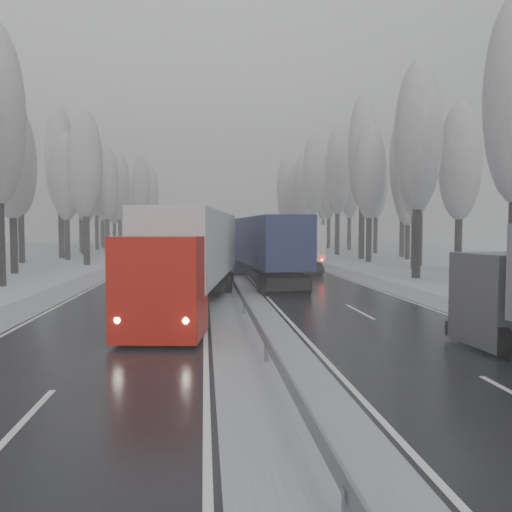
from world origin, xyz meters
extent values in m
plane|color=silver|center=(0.00, 0.00, 0.00)|extent=(260.00, 260.00, 0.00)
cube|color=black|center=(5.25, 30.00, 0.01)|extent=(7.50, 200.00, 0.03)
cube|color=black|center=(-5.25, 30.00, 0.01)|extent=(7.50, 200.00, 0.03)
cube|color=#9A9CA2|center=(0.00, 30.00, 0.02)|extent=(3.00, 200.00, 0.04)
cube|color=#9A9CA2|center=(10.20, 30.00, 0.02)|extent=(2.40, 200.00, 0.04)
cube|color=#9A9CA2|center=(-10.20, 30.00, 0.02)|extent=(2.40, 200.00, 0.04)
cube|color=slate|center=(0.00, 30.00, 0.60)|extent=(0.06, 200.00, 0.32)
cube|color=slate|center=(0.00, -4.00, 0.30)|extent=(0.12, 0.12, 0.60)
cube|color=slate|center=(0.00, 28.00, 0.30)|extent=(0.12, 0.12, 0.60)
cube|color=slate|center=(0.00, 60.00, 0.30)|extent=(0.12, 0.12, 0.60)
cylinder|color=black|center=(14.51, 27.03, 2.81)|extent=(0.68, 0.68, 5.62)
ellipsoid|color=gray|center=(14.51, 27.03, 10.84)|extent=(3.60, 3.60, 11.48)
cylinder|color=black|center=(20.02, 31.03, 2.47)|extent=(0.64, 0.64, 4.94)
ellipsoid|color=gray|center=(20.02, 31.03, 9.53)|extent=(3.60, 3.60, 10.09)
cylinder|color=black|center=(17.90, 35.17, 2.66)|extent=(0.66, 0.66, 5.32)
ellipsoid|color=gray|center=(17.90, 35.17, 10.27)|extent=(3.60, 3.60, 10.88)
cylinder|color=black|center=(20.12, 39.17, 3.16)|extent=(0.72, 0.72, 6.31)
ellipsoid|color=gray|center=(20.12, 39.17, 12.17)|extent=(3.60, 3.60, 12.90)
cylinder|color=black|center=(17.02, 45.60, 2.69)|extent=(0.67, 0.67, 5.38)
ellipsoid|color=gray|center=(17.02, 45.60, 10.37)|extent=(3.60, 3.60, 10.98)
cylinder|color=black|center=(23.31, 49.60, 2.30)|extent=(0.62, 0.62, 4.59)
ellipsoid|color=gray|center=(23.31, 49.60, 8.86)|extent=(3.60, 3.60, 9.39)
cylinder|color=black|center=(17.90, 51.02, 3.47)|extent=(0.76, 0.76, 6.95)
ellipsoid|color=gray|center=(17.90, 51.02, 13.40)|extent=(3.60, 3.60, 14.19)
cylinder|color=black|center=(24.81, 55.02, 3.30)|extent=(0.74, 0.74, 6.59)
ellipsoid|color=gray|center=(24.81, 55.02, 12.71)|extent=(3.60, 3.60, 13.46)
cylinder|color=black|center=(17.56, 61.27, 3.18)|extent=(0.72, 0.72, 6.37)
ellipsoid|color=gray|center=(17.56, 61.27, 12.28)|extent=(3.60, 3.60, 13.01)
cylinder|color=black|center=(24.72, 65.27, 2.99)|extent=(0.70, 0.70, 5.97)
ellipsoid|color=gray|center=(24.72, 65.27, 11.52)|extent=(3.60, 3.60, 12.20)
cylinder|color=black|center=(16.34, 71.95, 3.33)|extent=(0.74, 0.74, 6.65)
ellipsoid|color=gray|center=(16.34, 71.95, 12.83)|extent=(3.60, 3.60, 13.59)
cylinder|color=black|center=(23.71, 75.95, 3.07)|extent=(0.71, 0.71, 6.14)
ellipsoid|color=gray|center=(23.71, 75.95, 11.84)|extent=(3.60, 3.60, 12.54)
cylinder|color=black|center=(16.56, 81.70, 3.03)|extent=(0.71, 0.71, 6.05)
ellipsoid|color=gray|center=(16.56, 81.70, 11.68)|extent=(3.60, 3.60, 12.37)
cylinder|color=black|center=(22.48, 85.70, 3.15)|extent=(0.72, 0.72, 6.30)
ellipsoid|color=gray|center=(22.48, 85.70, 12.15)|extent=(3.60, 3.60, 12.87)
cylinder|color=black|center=(16.63, 89.21, 2.94)|extent=(0.70, 0.70, 5.88)
ellipsoid|color=gray|center=(16.63, 89.21, 11.33)|extent=(3.60, 3.60, 12.00)
cylinder|color=black|center=(19.77, 93.21, 2.43)|extent=(0.64, 0.64, 4.86)
ellipsoid|color=gray|center=(19.77, 93.21, 9.37)|extent=(3.60, 3.60, 9.92)
cylinder|color=black|center=(15.73, 96.32, 2.99)|extent=(0.70, 0.70, 5.98)
ellipsoid|color=gray|center=(15.73, 96.32, 11.53)|extent=(3.60, 3.60, 12.21)
cylinder|color=black|center=(24.94, 100.32, 3.09)|extent=(0.71, 0.71, 6.19)
ellipsoid|color=gray|center=(24.94, 100.32, 11.93)|extent=(3.60, 3.60, 12.64)
cylinder|color=black|center=(17.04, 106.16, 3.43)|extent=(0.75, 0.75, 6.86)
ellipsoid|color=gray|center=(17.04, 106.16, 13.22)|extent=(3.60, 3.60, 14.01)
cylinder|color=black|center=(24.02, 110.16, 2.77)|extent=(0.68, 0.68, 5.55)
ellipsoid|color=gray|center=(24.02, 110.16, 10.70)|extent=(3.60, 3.60, 11.33)
cylinder|color=black|center=(18.73, 116.73, 3.05)|extent=(0.71, 0.71, 6.09)
ellipsoid|color=gray|center=(18.73, 116.73, 11.75)|extent=(3.60, 3.60, 12.45)
cylinder|color=black|center=(21.55, 120.73, 2.74)|extent=(0.67, 0.67, 5.49)
ellipsoid|color=gray|center=(21.55, 120.73, 10.58)|extent=(3.60, 3.60, 11.21)
cylinder|color=black|center=(-15.13, 24.57, 2.92)|extent=(0.69, 0.69, 5.83)
cylinder|color=black|center=(-17.75, 34.20, 2.52)|extent=(0.65, 0.65, 5.03)
ellipsoid|color=gray|center=(-17.75, 34.20, 9.70)|extent=(3.60, 3.60, 10.28)
cylinder|color=black|center=(-13.94, 43.73, 2.72)|extent=(0.67, 0.67, 5.44)
ellipsoid|color=gray|center=(-13.94, 43.73, 10.49)|extent=(3.60, 3.60, 11.11)
cylinder|color=black|center=(-21.85, 47.73, 2.86)|extent=(0.69, 0.69, 5.72)
ellipsoid|color=gray|center=(-21.85, 47.73, 11.04)|extent=(3.60, 3.60, 11.69)
cylinder|color=black|center=(-18.26, 52.71, 2.61)|extent=(0.66, 0.66, 5.23)
ellipsoid|color=gray|center=(-18.26, 52.71, 10.08)|extent=(3.60, 3.60, 10.68)
cylinder|color=black|center=(-20.05, 56.71, 3.30)|extent=(0.74, 0.74, 6.60)
ellipsoid|color=gray|center=(-20.05, 56.71, 12.74)|extent=(3.60, 3.60, 13.49)
cylinder|color=black|center=(-18.16, 62.35, 2.58)|extent=(0.65, 0.65, 5.16)
ellipsoid|color=gray|center=(-18.16, 62.35, 9.95)|extent=(3.60, 3.60, 10.54)
cylinder|color=black|center=(-19.54, 66.35, 2.90)|extent=(0.69, 0.69, 5.79)
ellipsoid|color=gray|center=(-19.54, 66.35, 11.18)|extent=(3.60, 3.60, 11.84)
cylinder|color=black|center=(-16.58, 69.11, 2.82)|extent=(0.68, 0.68, 5.64)
ellipsoid|color=gray|center=(-16.58, 69.11, 10.89)|extent=(3.60, 3.60, 11.53)
cylinder|color=black|center=(-21.42, 73.11, 3.28)|extent=(0.73, 0.73, 6.56)
ellipsoid|color=gray|center=(-21.42, 73.11, 12.65)|extent=(3.60, 3.60, 13.40)
cylinder|color=black|center=(-16.33, 79.19, 2.90)|extent=(0.69, 0.69, 5.79)
ellipsoid|color=gray|center=(-16.33, 79.19, 11.17)|extent=(3.60, 3.60, 11.84)
cylinder|color=black|center=(-21.09, 83.19, 3.32)|extent=(0.74, 0.74, 6.65)
ellipsoid|color=gray|center=(-21.09, 83.19, 12.82)|extent=(3.60, 3.60, 13.58)
cylinder|color=black|center=(-18.93, 88.54, 2.56)|extent=(0.65, 0.65, 5.12)
ellipsoid|color=gray|center=(-18.93, 88.54, 9.88)|extent=(3.60, 3.60, 10.46)
cylinder|color=black|center=(-21.82, 92.54, 2.92)|extent=(0.69, 0.69, 5.84)
ellipsoid|color=gray|center=(-21.82, 92.54, 11.26)|extent=(3.60, 3.60, 11.92)
cylinder|color=black|center=(-15.07, 99.33, 3.34)|extent=(0.74, 0.74, 6.67)
ellipsoid|color=gray|center=(-15.07, 99.33, 12.87)|extent=(3.60, 3.60, 13.63)
cylinder|color=black|center=(-24.20, 103.33, 3.15)|extent=(0.72, 0.72, 6.31)
ellipsoid|color=gray|center=(-24.20, 103.33, 12.16)|extent=(3.60, 3.60, 12.88)
cylinder|color=black|center=(-14.05, 108.72, 3.14)|extent=(0.72, 0.72, 6.29)
ellipsoid|color=gray|center=(-14.05, 108.72, 12.12)|extent=(3.60, 3.60, 12.84)
cylinder|color=black|center=(-19.66, 112.72, 2.43)|extent=(0.64, 0.64, 4.86)
ellipsoid|color=gray|center=(-19.66, 112.72, 9.36)|extent=(3.60, 3.60, 9.92)
cylinder|color=black|center=(-17.56, 115.31, 3.31)|extent=(0.74, 0.74, 6.63)
ellipsoid|color=gray|center=(-17.56, 115.31, 12.78)|extent=(3.60, 3.60, 13.54)
cylinder|color=black|center=(-20.33, 119.31, 2.89)|extent=(0.69, 0.69, 5.79)
ellipsoid|color=gray|center=(-20.33, 119.31, 11.16)|extent=(3.60, 3.60, 11.82)
cube|color=#4E4E53|center=(7.69, 4.56, 1.58)|extent=(2.58, 2.67, 2.87)
cube|color=black|center=(7.60, 5.75, 2.25)|extent=(2.20, 0.27, 0.96)
cube|color=black|center=(7.59, 5.84, 0.43)|extent=(2.39, 0.34, 0.48)
cylinder|color=black|center=(6.75, 3.71, 0.50)|extent=(0.41, 1.02, 0.99)
sphere|color=white|center=(6.68, 5.80, 0.81)|extent=(0.21, 0.21, 0.21)
sphere|color=white|center=(8.49, 5.94, 0.81)|extent=(0.21, 0.21, 0.21)
cube|color=#1E254B|center=(1.75, 32.25, 1.83)|extent=(2.98, 3.08, 3.33)
cube|color=black|center=(1.65, 33.63, 2.61)|extent=(2.55, 0.30, 1.11)
cube|color=black|center=(1.64, 33.74, 0.50)|extent=(2.78, 0.37, 0.55)
cube|color=#131A36|center=(2.40, 23.62, 2.99)|extent=(3.90, 14.59, 3.11)
cube|color=black|center=(2.95, 16.37, 0.61)|extent=(2.55, 0.32, 0.50)
cube|color=black|center=(2.70, 19.64, 0.83)|extent=(2.89, 6.27, 0.50)
cube|color=black|center=(2.90, 16.98, 0.39)|extent=(2.55, 0.26, 0.67)
cylinder|color=black|center=(0.65, 31.27, 0.58)|extent=(0.47, 1.18, 1.15)
cylinder|color=black|center=(2.98, 31.45, 0.58)|extent=(0.47, 1.18, 1.15)
cylinder|color=black|center=(1.57, 19.11, 0.58)|extent=(0.47, 1.18, 1.15)
cylinder|color=black|center=(3.89, 19.28, 0.58)|extent=(0.47, 1.18, 1.15)
cylinder|color=black|center=(1.68, 17.67, 0.58)|extent=(0.47, 1.18, 1.15)
cylinder|color=black|center=(4.00, 17.84, 0.58)|extent=(0.47, 1.18, 1.15)
sphere|color=#FF0C05|center=(1.90, 16.22, 1.50)|extent=(0.22, 0.22, 0.22)
sphere|color=#FF0C05|center=(4.00, 16.38, 1.50)|extent=(0.22, 0.22, 0.22)
sphere|color=white|center=(0.58, 33.69, 0.94)|extent=(0.24, 0.24, 0.24)
sphere|color=white|center=(2.69, 33.85, 0.94)|extent=(0.24, 0.24, 0.24)
cube|color=#B8B0A3|center=(6.58, 42.58, 1.65)|extent=(2.52, 2.62, 2.99)
cube|color=black|center=(6.59, 43.83, 2.34)|extent=(2.29, 0.12, 1.00)
cube|color=black|center=(6.59, 43.93, 0.45)|extent=(2.49, 0.17, 0.50)
cube|color=beige|center=(6.50, 34.81, 2.69)|extent=(2.66, 12.99, 2.79)
cube|color=black|center=(6.44, 28.27, 0.55)|extent=(2.30, 0.14, 0.45)
cube|color=black|center=(6.47, 31.21, 0.75)|extent=(2.25, 5.51, 0.45)
cube|color=black|center=(6.45, 28.82, 0.35)|extent=(2.29, 0.08, 0.60)
cylinder|color=black|center=(5.52, 41.80, 0.52)|extent=(0.36, 1.04, 1.04)
cylinder|color=black|center=(7.62, 41.78, 0.52)|extent=(0.36, 1.04, 1.04)
cylinder|color=black|center=(5.42, 30.83, 0.52)|extent=(0.36, 1.04, 1.04)
cylinder|color=black|center=(7.51, 30.81, 0.52)|extent=(0.36, 1.04, 1.04)
cylinder|color=black|center=(5.41, 29.53, 0.52)|extent=(0.36, 1.04, 1.04)
cylinder|color=black|center=(7.50, 29.51, 0.52)|extent=(0.36, 1.04, 1.04)
sphere|color=#FF0C05|center=(5.49, 28.21, 1.35)|extent=(0.20, 0.20, 0.20)
sphere|color=#FF0C05|center=(7.39, 28.19, 1.35)|extent=(0.20, 0.20, 0.20)
sphere|color=white|center=(5.64, 43.97, 0.85)|extent=(0.22, 0.22, 0.22)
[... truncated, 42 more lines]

